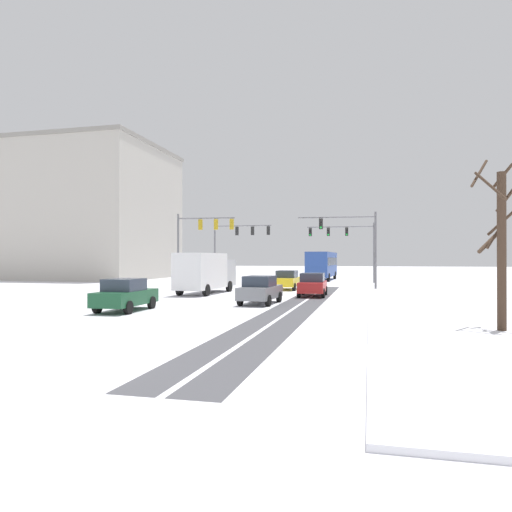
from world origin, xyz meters
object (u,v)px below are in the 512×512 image
Objects in this scene: traffic_signal_near_right at (353,237)px; car_red_second at (313,285)px; traffic_signal_far_right at (346,238)px; bare_tree_sidewalk_near at (500,244)px; car_yellow_cab_lead at (287,280)px; office_building_far_left_block at (60,214)px; bus_oncoming at (322,264)px; car_grey_third at (260,290)px; traffic_signal_far_left at (237,238)px; traffic_signal_near_left at (200,234)px; car_dark_green_fourth at (125,295)px; box_truck_delivery at (206,272)px.

car_red_second is (-2.54, -7.44, -3.64)m from traffic_signal_near_right.
traffic_signal_far_right is 34.01m from bare_tree_sidewalk_near.
office_building_far_left_block is at bearing 154.07° from car_yellow_cab_lead.
traffic_signal_near_right is 0.59× the size of bus_oncoming.
car_grey_third is at bearing 144.91° from bare_tree_sidewalk_near.
bare_tree_sidewalk_near reaches higher than car_grey_third.
traffic_signal_near_left is at bearing -92.85° from traffic_signal_far_left.
traffic_signal_near_left is at bearing 97.76° from car_dark_green_fourth.
bus_oncoming is at bearing 121.47° from traffic_signal_far_right.
traffic_signal_far_left is 0.89× the size of traffic_signal_far_right.
traffic_signal_far_right is 32.46m from car_dark_green_fourth.
traffic_signal_far_right is 19.98m from car_red_second.
car_yellow_cab_lead and car_dark_green_fourth have the same top height.
bus_oncoming is (0.61, 30.76, 1.18)m from car_grey_third.
office_building_far_left_block is (-34.53, 29.01, 7.86)m from car_grey_third.
office_building_far_left_block is at bearing -177.16° from bus_oncoming.
traffic_signal_far_left is (0.49, 9.89, 0.04)m from traffic_signal_near_left.
traffic_signal_far_left is 1.57× the size of car_dark_green_fourth.
car_dark_green_fourth is at bearing -86.12° from traffic_signal_far_left.
car_yellow_cab_lead is 0.15× the size of office_building_far_left_block.
traffic_signal_near_left reaches higher than bus_oncoming.
car_red_second is 13.84m from car_dark_green_fourth.
traffic_signal_near_right is 21.80m from car_dark_green_fourth.
traffic_signal_far_left is at bearing -15.07° from office_building_far_left_block.
bus_oncoming is (-1.70, 24.63, 1.18)m from car_red_second.
traffic_signal_far_right is at bearing 63.18° from box_truck_delivery.
car_dark_green_fourth is 0.15× the size of office_building_far_left_block.
car_dark_green_fourth is (2.32, -16.99, -3.94)m from traffic_signal_near_left.
office_building_far_left_block reaches higher than box_truck_delivery.
office_building_far_left_block is at bearing 141.08° from bare_tree_sidewalk_near.
traffic_signal_far_right is 0.66× the size of bus_oncoming.
traffic_signal_far_right reaches higher than car_red_second.
traffic_signal_far_left is at bearing -132.18° from bus_oncoming.
traffic_signal_far_left is 12.47m from bus_oncoming.
traffic_signal_near_right is 0.89× the size of traffic_signal_far_right.
traffic_signal_far_right is 21.30m from box_truck_delivery.
traffic_signal_far_right is at bearing 72.92° from car_dark_green_fourth.
traffic_signal_near_left reaches higher than car_red_second.
office_building_far_left_block is (-33.98, 16.52, 7.86)m from car_yellow_cab_lead.
traffic_signal_near_right and traffic_signal_far_right have the same top height.
car_yellow_cab_lead is at bearing -168.69° from traffic_signal_near_right.
bare_tree_sidewalk_near is at bearing -60.55° from car_yellow_cab_lead.
bare_tree_sidewalk_near is at bearing -78.02° from traffic_signal_far_right.
bus_oncoming is 0.39× the size of office_building_far_left_block.
car_grey_third is 0.56× the size of box_truck_delivery.
car_red_second is (2.86, -6.36, 0.00)m from car_yellow_cab_lead.
car_yellow_cab_lead is at bearing -108.02° from traffic_signal_far_right.
car_yellow_cab_lead is at bearing 119.45° from bare_tree_sidewalk_near.
traffic_signal_near_right is 12.88m from box_truck_delivery.
car_red_second is at bearing 54.48° from car_dark_green_fourth.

